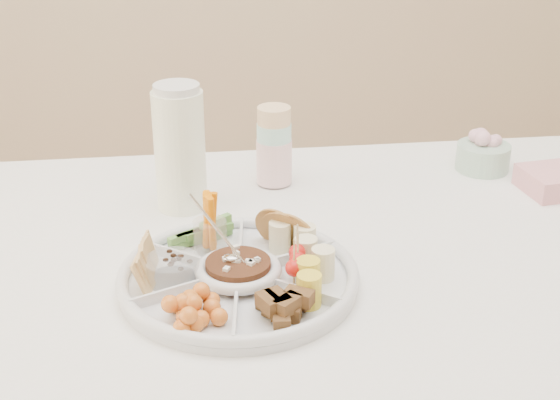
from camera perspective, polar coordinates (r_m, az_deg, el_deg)
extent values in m
cylinder|color=silver|center=(1.25, -3.07, -5.42)|extent=(0.50, 0.50, 0.04)
cylinder|color=#301E12|center=(1.25, -3.07, -5.13)|extent=(0.14, 0.14, 0.04)
cylinder|color=white|center=(1.59, -0.44, 4.58)|extent=(0.10, 0.10, 0.20)
cylinder|color=white|center=(1.49, -7.35, 3.91)|extent=(0.12, 0.12, 0.25)
cylinder|color=#AAC2B7|center=(1.73, 14.67, 3.49)|extent=(0.11, 0.11, 0.09)
cube|color=pink|center=(1.68, 19.61, 1.34)|extent=(0.15, 0.13, 0.05)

